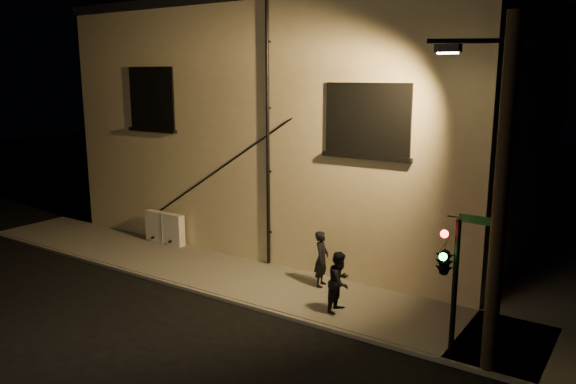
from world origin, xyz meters
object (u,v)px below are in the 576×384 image
Objects in this scene: pedestrian_b at (340,282)px; streetlamp_pole at (497,191)px; utility_cabinet at (165,228)px; traffic_signal at (446,260)px; pedestrian_a at (322,259)px.

streetlamp_pole is (3.94, -0.75, 2.98)m from pedestrian_b.
utility_cabinet is 0.24× the size of streetlamp_pole.
streetlamp_pole reaches higher than utility_cabinet.
pedestrian_b is 5.00m from streetlamp_pole.
traffic_signal is (2.95, -0.66, 1.33)m from pedestrian_b.
utility_cabinet is at bearing 167.64° from traffic_signal.
utility_cabinet is 11.62m from traffic_signal.
traffic_signal is (4.26, -1.95, 1.31)m from pedestrian_a.
pedestrian_b is at bearing 169.22° from streetlamp_pole.
pedestrian_a is at bearing 44.83° from pedestrian_b.
traffic_signal is at bearing -12.36° from utility_cabinet.
pedestrian_b is 3.31m from traffic_signal.
pedestrian_a is at bearing 155.36° from traffic_signal.
traffic_signal is (11.25, -2.46, 1.56)m from utility_cabinet.
utility_cabinet is 12.90m from streetlamp_pole.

